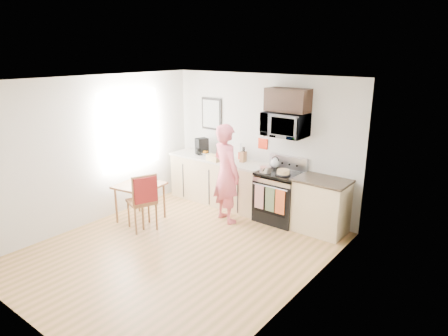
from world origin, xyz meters
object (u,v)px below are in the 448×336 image
Objects in this scene: person at (226,173)px; cake at (283,172)px; dining_table at (140,189)px; chair at (144,195)px; range at (279,198)px; microwave at (285,125)px.

person is 6.69× the size of cake.
dining_table is 0.71× the size of chair.
cake is at bearing -43.81° from range.
dining_table is (-1.99, -1.65, -1.15)m from microwave.
range is at bearing 136.19° from cake.
person is at bearing -142.25° from range.
range is 2.53m from dining_table.
person is at bearing 78.43° from chair.
cake is at bearing -132.33° from person.
range is 0.65× the size of person.
microwave is 1.35m from person.
microwave is (-0.00, 0.10, 1.32)m from range.
chair is (-1.56, -1.82, 0.23)m from range.
range is 1.53× the size of microwave.
microwave is 2.83m from dining_table.
dining_table is 2.75× the size of cake.
microwave reaches higher than cake.
cake is (0.88, 0.48, 0.07)m from person.
range reaches higher than dining_table.
microwave reaches higher than person.
dining_table is 0.52m from chair.
range is 4.33× the size of cake.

